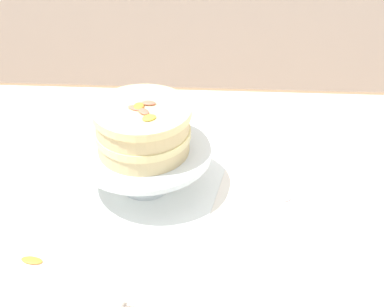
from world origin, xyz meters
name	(u,v)px	position (x,y,z in m)	size (l,w,h in m)	color
dining_table	(223,241)	(0.00, -0.02, 0.65)	(1.40, 1.00, 0.74)	white
linen_napkin	(146,186)	(-0.18, 0.05, 0.74)	(0.32, 0.32, 0.00)	white
cake_stand	(144,156)	(-0.18, 0.05, 0.82)	(0.29, 0.29, 0.10)	silver
layer_cake	(143,129)	(-0.18, 0.05, 0.89)	(0.21, 0.21, 0.11)	beige
loose_petal_0	(32,260)	(-0.37, -0.19, 0.74)	(0.04, 0.02, 0.00)	orange
loose_petal_1	(285,196)	(0.13, 0.03, 0.74)	(0.03, 0.02, 0.00)	pink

